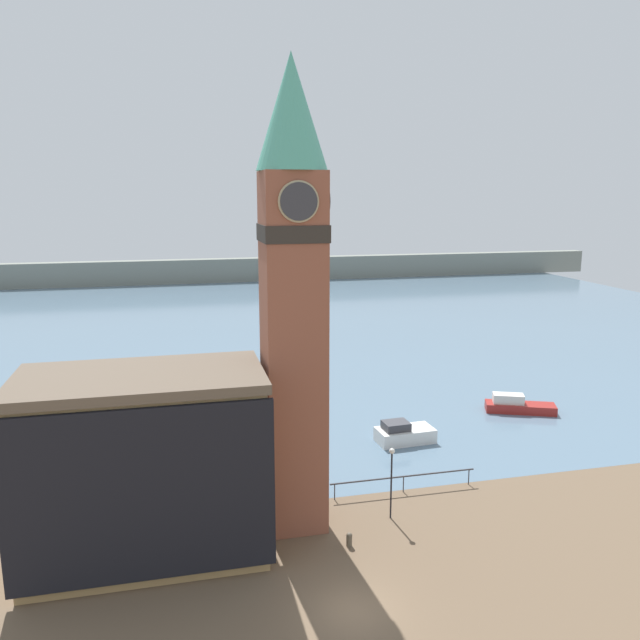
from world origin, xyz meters
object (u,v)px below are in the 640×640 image
(clock_tower, at_px, (293,289))
(lamp_post, at_px, (392,470))
(pier_building, at_px, (145,466))
(boat_near, at_px, (404,434))
(mooring_bollard_near, at_px, (349,539))
(boat_far, at_px, (517,405))

(clock_tower, height_order, lamp_post, clock_tower)
(pier_building, relative_size, lamp_post, 2.86)
(clock_tower, xyz_separation_m, pier_building, (-8.07, -1.27, -8.70))
(pier_building, height_order, boat_near, pier_building)
(lamp_post, bearing_deg, boat_near, 65.47)
(clock_tower, height_order, boat_near, clock_tower)
(mooring_bollard_near, bearing_deg, pier_building, 170.09)
(boat_far, xyz_separation_m, mooring_bollard_near, (-20.04, -16.97, -0.15))
(boat_near, xyz_separation_m, lamp_post, (-4.84, -10.60, 2.33))
(pier_building, xyz_separation_m, boat_far, (30.48, 15.14, -4.35))
(mooring_bollard_near, bearing_deg, clock_tower, 127.34)
(boat_near, bearing_deg, boat_far, 15.04)
(boat_far, relative_size, mooring_bollard_near, 7.75)
(boat_far, bearing_deg, pier_building, -131.34)
(pier_building, relative_size, boat_far, 2.04)
(boat_near, relative_size, lamp_post, 1.03)
(pier_building, relative_size, mooring_bollard_near, 15.80)
(pier_building, distance_m, mooring_bollard_near, 11.51)
(boat_far, bearing_deg, boat_near, -139.13)
(boat_near, relative_size, mooring_bollard_near, 5.68)
(boat_near, relative_size, boat_far, 0.73)
(boat_near, bearing_deg, pier_building, -152.58)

